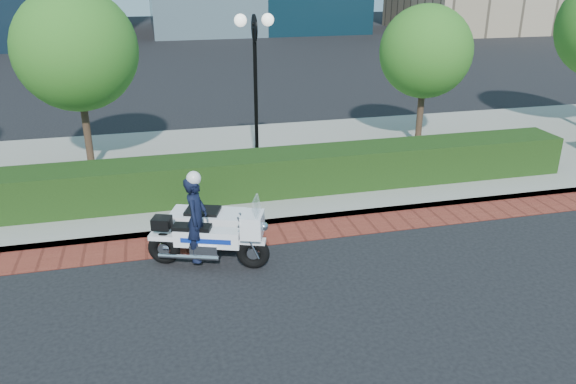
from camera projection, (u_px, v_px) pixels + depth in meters
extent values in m
plane|color=black|center=(258.00, 271.00, 10.83)|extent=(120.00, 120.00, 0.00)
cube|color=maroon|center=(245.00, 237.00, 12.17)|extent=(60.00, 1.00, 0.01)
cube|color=gray|center=(218.00, 167.00, 16.20)|extent=(60.00, 8.00, 0.15)
cube|color=black|center=(230.00, 177.00, 13.82)|extent=(18.00, 1.20, 1.00)
cylinder|color=black|center=(257.00, 166.00, 15.61)|extent=(0.30, 0.30, 0.30)
cylinder|color=black|center=(256.00, 100.00, 14.92)|extent=(0.10, 0.10, 3.70)
cylinder|color=black|center=(254.00, 28.00, 14.22)|extent=(0.04, 0.70, 0.70)
sphere|color=white|center=(240.00, 20.00, 14.07)|extent=(0.32, 0.32, 0.32)
sphere|color=white|center=(268.00, 20.00, 14.22)|extent=(0.32, 0.32, 0.32)
cylinder|color=#332319|center=(87.00, 132.00, 15.43)|extent=(0.20, 0.20, 2.17)
sphere|color=#29721C|center=(76.00, 50.00, 14.60)|extent=(3.20, 3.20, 3.20)
cylinder|color=#332319|center=(420.00, 114.00, 17.70)|extent=(0.20, 0.20, 1.92)
sphere|color=#29721C|center=(426.00, 52.00, 16.97)|extent=(2.80, 2.80, 2.80)
torus|color=black|center=(164.00, 248.00, 11.01)|extent=(0.68, 0.41, 0.65)
torus|color=black|center=(253.00, 253.00, 10.84)|extent=(0.68, 0.41, 0.65)
cube|color=white|center=(208.00, 238.00, 10.82)|extent=(1.31, 0.73, 0.33)
cube|color=silver|center=(206.00, 248.00, 10.91)|extent=(0.64, 0.56, 0.28)
cube|color=white|center=(252.00, 224.00, 10.61)|extent=(0.56, 0.64, 0.44)
cube|color=silver|center=(257.00, 208.00, 10.47)|extent=(0.28, 0.50, 0.39)
cube|color=black|center=(192.00, 228.00, 10.77)|extent=(0.79, 0.53, 0.10)
cube|color=black|center=(162.00, 223.00, 10.80)|extent=(0.43, 0.41, 0.22)
cube|color=white|center=(208.00, 224.00, 11.65)|extent=(1.67, 1.17, 0.54)
cube|color=black|center=(203.00, 211.00, 11.55)|extent=(0.82, 0.70, 0.08)
torus|color=black|center=(210.00, 225.00, 12.19)|extent=(0.52, 0.32, 0.49)
imported|color=black|center=(196.00, 219.00, 10.69)|extent=(0.59, 0.72, 1.70)
sphere|color=white|center=(194.00, 178.00, 10.38)|extent=(0.28, 0.28, 0.28)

